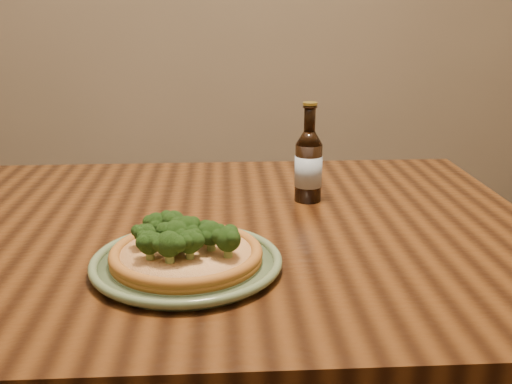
{
  "coord_description": "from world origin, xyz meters",
  "views": [
    {
      "loc": [
        0.22,
        -0.91,
        1.14
      ],
      "look_at": [
        0.28,
        0.08,
        0.82
      ],
      "focal_mm": 42.0,
      "sensor_mm": 36.0,
      "label": 1
    }
  ],
  "objects": [
    {
      "name": "plate",
      "position": [
        0.16,
        -0.08,
        0.76
      ],
      "size": [
        0.29,
        0.29,
        0.02
      ],
      "rotation": [
        0.0,
        0.0,
        0.16
      ],
      "color": "#5E734F",
      "rests_on": "table"
    },
    {
      "name": "table",
      "position": [
        0.0,
        0.1,
        0.66
      ],
      "size": [
        1.6,
        0.9,
        0.75
      ],
      "color": "#45250E",
      "rests_on": "ground"
    },
    {
      "name": "beer_bottle",
      "position": [
        0.39,
        0.24,
        0.82
      ],
      "size": [
        0.06,
        0.06,
        0.2
      ],
      "rotation": [
        0.0,
        0.0,
        0.18
      ],
      "color": "black",
      "rests_on": "table"
    },
    {
      "name": "pizza",
      "position": [
        0.16,
        -0.08,
        0.78
      ],
      "size": [
        0.23,
        0.23,
        0.07
      ],
      "rotation": [
        0.0,
        0.0,
        -0.21
      ],
      "color": "#A36424",
      "rests_on": "plate"
    }
  ]
}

